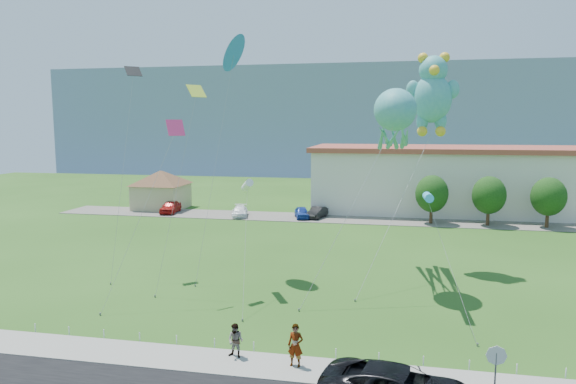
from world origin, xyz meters
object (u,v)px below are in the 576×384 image
Objects in this scene: stop_sign at (496,361)px; parked_car_blue at (302,212)px; parked_car_red at (171,207)px; parked_car_black at (317,212)px; warehouse at (559,181)px; octopus_kite at (395,120)px; pedestrian_right at (236,341)px; pedestrian_left at (296,345)px; teddy_bear_kite at (432,92)px; parked_car_white at (240,211)px; pavilion at (161,186)px.

stop_sign is 0.66× the size of parked_car_blue.
parked_car_red reaches higher than parked_car_black.
octopus_kite is at bearing -122.09° from warehouse.
octopus_kite is (-3.94, 15.61, 9.45)m from stop_sign.
octopus_kite is (7.18, 13.63, 10.41)m from pedestrian_right.
warehouse is 32.29m from parked_car_blue.
stop_sign is 41.24m from parked_car_blue.
pedestrian_right is at bearing 179.28° from pedestrian_left.
pedestrian_right reaches higher than parked_car_red.
teddy_bear_kite is (2.78, 5.03, 2.08)m from octopus_kite.
teddy_bear_kite is (29.71, -18.45, 12.57)m from parked_car_red.
parked_car_white is (-21.66, 38.34, -1.19)m from stop_sign.
teddy_bear_kite is (7.04, 19.00, 12.32)m from pedestrian_left.
parked_car_black is (-1.30, 37.20, -0.20)m from pedestrian_right.
teddy_bear_kite is (11.26, -18.54, 12.69)m from parked_car_black.
warehouse is 4.57× the size of octopus_kite.
teddy_bear_kite reaches higher than parked_car_blue.
parked_car_white is 1.12× the size of parked_car_blue.
warehouse reaches higher than pavilion.
pavilion is 53.90m from stop_sign.
pavilion reaches higher than pedestrian_left.
parked_car_white is at bearing 116.06° from pedestrian_left.
stop_sign reaches higher than parked_car_black.
warehouse is at bearing 1.22° from parked_car_white.
pavilion is 2.42× the size of parked_car_blue.
stop_sign is at bearing -86.77° from teddy_bear_kite.
stop_sign reaches higher than parked_car_white.
octopus_kite reaches higher than warehouse.
parked_car_white is at bearing 119.47° from stop_sign.
pavilion reaches higher than parked_car_black.
teddy_bear_kite is at bearing 61.08° from octopus_kite.
parked_car_white is (9.21, -0.75, -0.15)m from parked_car_red.
stop_sign is 44.05m from parked_car_white.
pedestrian_right is (-2.92, 0.34, -0.17)m from pedestrian_left.
pavilion reaches higher than pedestrian_right.
pavilion is at bearing 153.82° from parked_car_blue.
pavilion is 19.77m from parked_car_blue.
parked_car_black is (9.23, 0.84, 0.03)m from parked_car_white.
parked_car_black is 25.13m from teddy_bear_kite.
parked_car_red is at bearing 148.15° from teddy_bear_kite.
warehouse is at bearing 71.16° from pedestrian_right.
warehouse is at bearing 57.35° from teddy_bear_kite.
parked_car_red is (-19.75, 37.11, -0.08)m from pedestrian_right.
octopus_kite reaches higher than stop_sign.
parked_car_blue is (19.32, -3.50, -2.32)m from pavilion.
pavilion is 21.41m from parked_car_black.
pedestrian_right is 18.59m from octopus_kite.
warehouse is 3.73× the size of teddy_bear_kite.
pedestrian_left is 0.50× the size of parked_car_black.
stop_sign is 1.28× the size of pedestrian_left.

